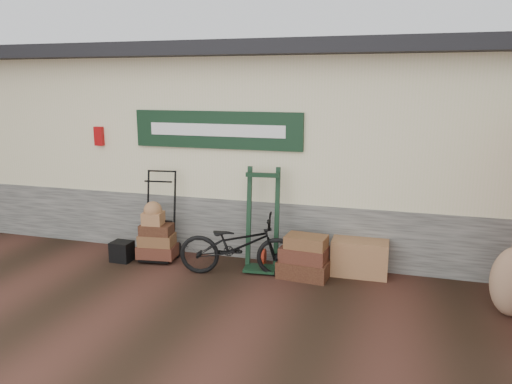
% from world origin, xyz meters
% --- Properties ---
extents(ground, '(80.00, 80.00, 0.00)m').
position_xyz_m(ground, '(0.00, 0.00, 0.00)').
color(ground, black).
rests_on(ground, ground).
extents(station_building, '(14.40, 4.10, 3.20)m').
position_xyz_m(station_building, '(-0.01, 2.74, 1.61)').
color(station_building, '#4C4C47').
rests_on(station_building, ground).
extents(porter_trolley, '(0.74, 0.59, 1.36)m').
position_xyz_m(porter_trolley, '(-1.12, 0.64, 0.68)').
color(porter_trolley, black).
rests_on(porter_trolley, ground).
extents(green_barrow, '(0.57, 0.50, 1.46)m').
position_xyz_m(green_barrow, '(0.49, 0.65, 0.73)').
color(green_barrow, black).
rests_on(green_barrow, ground).
extents(suitcase_stack, '(0.72, 0.49, 0.61)m').
position_xyz_m(suitcase_stack, '(1.13, 0.49, 0.30)').
color(suitcase_stack, '#371811').
rests_on(suitcase_stack, ground).
extents(wicker_hamper, '(0.78, 0.52, 0.50)m').
position_xyz_m(wicker_hamper, '(1.86, 0.85, 0.25)').
color(wicker_hamper, brown).
rests_on(wicker_hamper, ground).
extents(black_trunk, '(0.30, 0.26, 0.30)m').
position_xyz_m(black_trunk, '(-1.61, 0.33, 0.15)').
color(black_trunk, black).
rests_on(black_trunk, ground).
extents(bicycle, '(0.88, 1.72, 0.96)m').
position_xyz_m(bicycle, '(0.24, 0.32, 0.48)').
color(bicycle, black).
rests_on(bicycle, ground).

